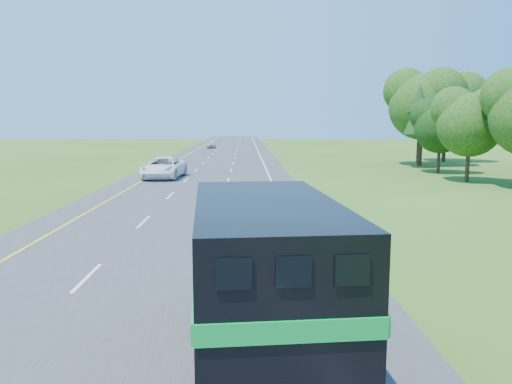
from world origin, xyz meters
TOP-DOWN VIEW (x-y plane):
  - road at (0.00, 50.00)m, footprint 15.00×260.00m
  - lane_markings at (0.00, 50.00)m, footprint 11.15×260.00m
  - horse_truck at (3.59, 13.95)m, footprint 3.12×8.21m
  - white_suv at (-3.98, 48.86)m, footprint 3.60×6.91m
  - far_car at (-3.17, 100.09)m, footprint 1.76×4.09m

SIDE VIEW (x-z plane):
  - road at x=0.00m, z-range 0.00..0.04m
  - lane_markings at x=0.00m, z-range 0.04..0.05m
  - far_car at x=-3.17m, z-range 0.04..1.41m
  - white_suv at x=-3.98m, z-range 0.04..1.90m
  - horse_truck at x=3.59m, z-range 0.16..3.73m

